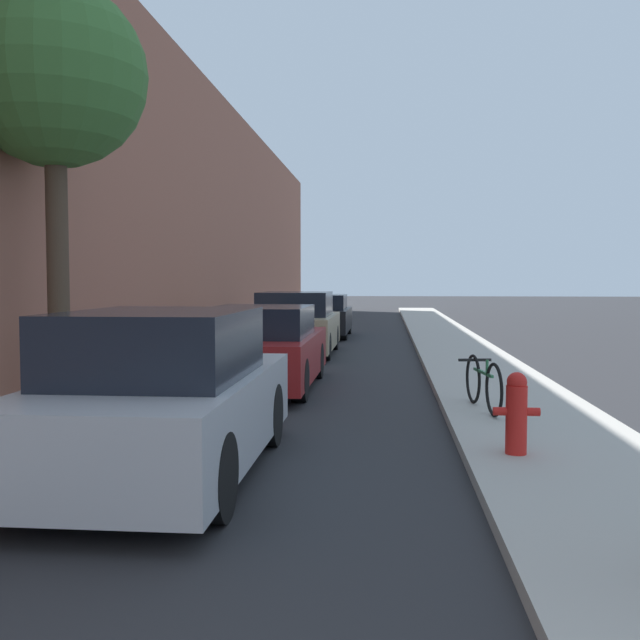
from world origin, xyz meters
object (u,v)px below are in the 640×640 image
at_px(parked_car_silver, 164,399).
at_px(parked_car_red, 262,349).
at_px(parked_car_champagne, 296,325).
at_px(street_tree_near, 54,78).
at_px(fire_hydrant, 516,412).
at_px(parked_car_black, 320,316).
at_px(bicycle, 483,383).

distance_m(parked_car_silver, parked_car_red, 5.27).
distance_m(parked_car_champagne, street_tree_near, 8.87).
relative_size(street_tree_near, fire_hydrant, 7.05).
relative_size(parked_car_black, bicycle, 2.43).
xyz_separation_m(parked_car_silver, bicycle, (3.25, 3.00, -0.25)).
distance_m(parked_car_red, street_tree_near, 5.04).
height_order(parked_car_silver, street_tree_near, street_tree_near).
bearing_deg(fire_hydrant, parked_car_champagne, 108.75).
bearing_deg(parked_car_champagne, bicycle, -66.09).
bearing_deg(parked_car_black, parked_car_silver, -89.83).
xyz_separation_m(parked_car_champagne, bicycle, (3.38, -7.62, -0.24)).
bearing_deg(parked_car_champagne, parked_car_black, 89.18).
bearing_deg(fire_hydrant, parked_car_red, 125.37).
xyz_separation_m(parked_car_black, street_tree_near, (-2.30, -13.03, 3.79)).
bearing_deg(street_tree_near, bicycle, 1.20).
relative_size(parked_car_silver, parked_car_champagne, 0.99).
height_order(parked_car_champagne, street_tree_near, street_tree_near).
distance_m(parked_car_red, parked_car_champagne, 5.34).
distance_m(parked_car_silver, fire_hydrant, 3.33).
relative_size(parked_car_silver, street_tree_near, 0.71).
distance_m(fire_hydrant, bicycle, 2.35).
bearing_deg(parked_car_black, fire_hydrant, -77.78).
relative_size(parked_car_red, bicycle, 2.52).
distance_m(parked_car_black, bicycle, 13.33).
bearing_deg(fire_hydrant, parked_car_black, 102.22).
relative_size(parked_car_champagne, street_tree_near, 0.71).
bearing_deg(bicycle, parked_car_black, 96.17).
height_order(parked_car_black, fire_hydrant, parked_car_black).
height_order(parked_car_red, bicycle, parked_car_red).
relative_size(parked_car_champagne, parked_car_black, 1.02).
distance_m(parked_car_silver, bicycle, 4.43).
bearing_deg(street_tree_near, parked_car_red, 45.82).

